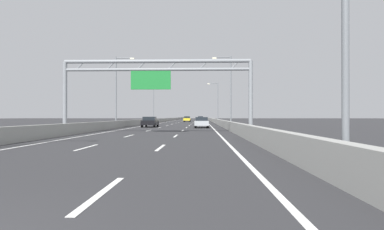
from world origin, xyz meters
name	(u,v)px	position (x,y,z in m)	size (l,w,h in m)	color
ground_plane	(190,121)	(0.00, 100.00, 0.00)	(260.00, 260.00, 0.00)	#2D2D30
lane_dash_left_1	(87,147)	(-1.80, 12.50, 0.01)	(0.16, 3.00, 0.01)	white
lane_dash_left_2	(129,136)	(-1.80, 21.50, 0.01)	(0.16, 3.00, 0.01)	white
lane_dash_left_3	(149,131)	(-1.80, 30.50, 0.01)	(0.16, 3.00, 0.01)	white
lane_dash_left_4	(160,127)	(-1.80, 39.50, 0.01)	(0.16, 3.00, 0.01)	white
lane_dash_left_5	(167,126)	(-1.80, 48.50, 0.01)	(0.16, 3.00, 0.01)	white
lane_dash_left_6	(172,124)	(-1.80, 57.50, 0.01)	(0.16, 3.00, 0.01)	white
lane_dash_left_7	(176,123)	(-1.80, 66.50, 0.01)	(0.16, 3.00, 0.01)	white
lane_dash_left_8	(179,122)	(-1.80, 75.50, 0.01)	(0.16, 3.00, 0.01)	white
lane_dash_left_9	(181,122)	(-1.80, 84.50, 0.01)	(0.16, 3.00, 0.01)	white
lane_dash_left_10	(183,121)	(-1.80, 93.50, 0.01)	(0.16, 3.00, 0.01)	white
lane_dash_left_11	(185,121)	(-1.80, 102.50, 0.01)	(0.16, 3.00, 0.01)	white
lane_dash_left_12	(186,120)	(-1.80, 111.50, 0.01)	(0.16, 3.00, 0.01)	white
lane_dash_left_13	(187,120)	(-1.80, 120.50, 0.01)	(0.16, 3.00, 0.01)	white
lane_dash_left_14	(188,120)	(-1.80, 129.50, 0.01)	(0.16, 3.00, 0.01)	white
lane_dash_left_15	(189,120)	(-1.80, 138.50, 0.01)	(0.16, 3.00, 0.01)	white
lane_dash_left_16	(190,119)	(-1.80, 147.50, 0.01)	(0.16, 3.00, 0.01)	white
lane_dash_left_17	(190,119)	(-1.80, 156.50, 0.01)	(0.16, 3.00, 0.01)	white
lane_dash_right_0	(102,193)	(1.80, 3.50, 0.01)	(0.16, 3.00, 0.01)	white
lane_dash_right_1	(161,148)	(1.80, 12.50, 0.01)	(0.16, 3.00, 0.01)	white
lane_dash_right_2	(176,136)	(1.80, 21.50, 0.01)	(0.16, 3.00, 0.01)	white
lane_dash_right_3	(183,131)	(1.80, 30.50, 0.01)	(0.16, 3.00, 0.01)	white
lane_dash_right_4	(187,128)	(1.80, 39.50, 0.01)	(0.16, 3.00, 0.01)	white
lane_dash_right_5	(189,126)	(1.80, 48.50, 0.01)	(0.16, 3.00, 0.01)	white
lane_dash_right_6	(191,124)	(1.80, 57.50, 0.01)	(0.16, 3.00, 0.01)	white
lane_dash_right_7	(192,123)	(1.80, 66.50, 0.01)	(0.16, 3.00, 0.01)	white
lane_dash_right_8	(193,122)	(1.80, 75.50, 0.01)	(0.16, 3.00, 0.01)	white
lane_dash_right_9	(194,122)	(1.80, 84.50, 0.01)	(0.16, 3.00, 0.01)	white
lane_dash_right_10	(195,121)	(1.80, 93.50, 0.01)	(0.16, 3.00, 0.01)	white
lane_dash_right_11	(195,121)	(1.80, 102.50, 0.01)	(0.16, 3.00, 0.01)	white
lane_dash_right_12	(196,120)	(1.80, 111.50, 0.01)	(0.16, 3.00, 0.01)	white
lane_dash_right_13	(196,120)	(1.80, 120.50, 0.01)	(0.16, 3.00, 0.01)	white
lane_dash_right_14	(197,120)	(1.80, 129.50, 0.01)	(0.16, 3.00, 0.01)	white
lane_dash_right_15	(197,120)	(1.80, 138.50, 0.01)	(0.16, 3.00, 0.01)	white
lane_dash_right_16	(197,119)	(1.80, 147.50, 0.01)	(0.16, 3.00, 0.01)	white
lane_dash_right_17	(197,119)	(1.80, 156.50, 0.01)	(0.16, 3.00, 0.01)	white
edge_line_left	(170,121)	(-5.25, 88.00, 0.01)	(0.16, 176.00, 0.01)	white
edge_line_right	(206,121)	(5.25, 88.00, 0.01)	(0.16, 176.00, 0.01)	white
barrier_left	(172,119)	(-6.90, 110.00, 0.47)	(0.45, 220.00, 0.95)	#9E9E99
barrier_right	(210,119)	(6.90, 110.00, 0.47)	(0.45, 220.00, 0.95)	#9E9E99
sign_gantry	(156,77)	(-0.07, 23.97, 4.84)	(16.21, 0.36, 6.36)	gray
streetlamp_left_mid	(118,87)	(-7.47, 39.29, 5.40)	(2.58, 0.28, 9.50)	slate
streetlamp_right_mid	(229,87)	(7.47, 39.29, 5.40)	(2.58, 0.28, 9.50)	slate
streetlamp_left_far	(154,100)	(-7.47, 72.55, 5.40)	(2.58, 0.28, 9.50)	slate
streetlamp_right_far	(217,100)	(7.47, 72.55, 5.40)	(2.58, 0.28, 9.50)	slate
blue_car	(201,118)	(3.48, 109.93, 0.78)	(1.90, 4.31, 1.52)	#2347AD
yellow_car	(187,119)	(-0.25, 85.87, 0.77)	(1.84, 4.59, 1.50)	yellow
silver_car	(202,122)	(3.81, 38.74, 0.72)	(1.80, 4.12, 1.41)	#A8ADB2
black_car	(150,122)	(-3.40, 41.12, 0.74)	(1.90, 4.25, 1.46)	black
white_car	(200,119)	(3.51, 99.32, 0.74)	(1.87, 4.15, 1.44)	silver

